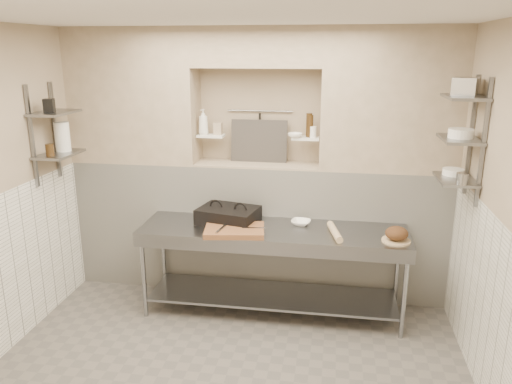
% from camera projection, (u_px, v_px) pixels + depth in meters
% --- Properties ---
extents(ceiling, '(4.00, 3.90, 0.10)m').
position_uv_depth(ceiling, '(215.00, 6.00, 3.21)').
color(ceiling, silver).
rests_on(ceiling, ground).
extents(wall_back, '(4.00, 0.10, 2.80)m').
position_uv_depth(wall_back, '(261.00, 160.00, 5.51)').
color(wall_back, tan).
rests_on(wall_back, ground).
extents(backwall_lower, '(4.00, 0.40, 1.40)m').
position_uv_depth(backwall_lower, '(257.00, 227.00, 5.46)').
color(backwall_lower, white).
rests_on(backwall_lower, floor).
extents(alcove_sill, '(1.30, 0.40, 0.02)m').
position_uv_depth(alcove_sill, '(258.00, 164.00, 5.27)').
color(alcove_sill, tan).
rests_on(alcove_sill, backwall_lower).
extents(backwall_pillar_left, '(1.35, 0.40, 1.40)m').
position_uv_depth(backwall_pillar_left, '(134.00, 96.00, 5.28)').
color(backwall_pillar_left, tan).
rests_on(backwall_pillar_left, backwall_lower).
extents(backwall_pillar_right, '(1.35, 0.40, 1.40)m').
position_uv_depth(backwall_pillar_right, '(391.00, 100.00, 4.88)').
color(backwall_pillar_right, tan).
rests_on(backwall_pillar_right, backwall_lower).
extents(backwall_header, '(1.30, 0.40, 0.40)m').
position_uv_depth(backwall_header, '(258.00, 47.00, 4.94)').
color(backwall_header, tan).
rests_on(backwall_header, backwall_lower).
extents(wainscot_right, '(0.02, 3.90, 1.40)m').
position_uv_depth(wainscot_right, '(498.00, 327.00, 3.50)').
color(wainscot_right, white).
rests_on(wainscot_right, floor).
extents(alcove_shelf_left, '(0.28, 0.16, 0.02)m').
position_uv_depth(alcove_shelf_left, '(211.00, 136.00, 5.27)').
color(alcove_shelf_left, white).
rests_on(alcove_shelf_left, backwall_lower).
extents(alcove_shelf_right, '(0.28, 0.16, 0.02)m').
position_uv_depth(alcove_shelf_right, '(306.00, 138.00, 5.11)').
color(alcove_shelf_right, white).
rests_on(alcove_shelf_right, backwall_lower).
extents(utensil_rail, '(0.70, 0.02, 0.02)m').
position_uv_depth(utensil_rail, '(260.00, 111.00, 5.28)').
color(utensil_rail, gray).
rests_on(utensil_rail, wall_back).
extents(hanging_steel, '(0.02, 0.02, 0.30)m').
position_uv_depth(hanging_steel, '(260.00, 127.00, 5.31)').
color(hanging_steel, black).
rests_on(hanging_steel, utensil_rail).
extents(splash_panel, '(0.60, 0.08, 0.45)m').
position_uv_depth(splash_panel, '(259.00, 141.00, 5.30)').
color(splash_panel, '#383330').
rests_on(splash_panel, alcove_sill).
extents(shelf_rail_left_a, '(0.03, 0.03, 0.95)m').
position_uv_depth(shelf_rail_left_a, '(55.00, 130.00, 4.99)').
color(shelf_rail_left_a, slate).
rests_on(shelf_rail_left_a, wall_left).
extents(shelf_rail_left_b, '(0.03, 0.03, 0.95)m').
position_uv_depth(shelf_rail_left_b, '(32.00, 137.00, 4.61)').
color(shelf_rail_left_b, slate).
rests_on(shelf_rail_left_b, wall_left).
extents(wall_shelf_left_lower, '(0.30, 0.50, 0.02)m').
position_uv_depth(wall_shelf_left_lower, '(59.00, 154.00, 4.83)').
color(wall_shelf_left_lower, slate).
rests_on(wall_shelf_left_lower, wall_left).
extents(wall_shelf_left_upper, '(0.30, 0.50, 0.03)m').
position_uv_depth(wall_shelf_left_upper, '(55.00, 113.00, 4.72)').
color(wall_shelf_left_upper, slate).
rests_on(wall_shelf_left_upper, wall_left).
extents(shelf_rail_right_a, '(0.03, 0.03, 1.05)m').
position_uv_depth(shelf_rail_right_a, '(471.00, 136.00, 4.37)').
color(shelf_rail_right_a, slate).
rests_on(shelf_rail_right_a, wall_right).
extents(shelf_rail_right_b, '(0.03, 0.03, 1.05)m').
position_uv_depth(shelf_rail_right_b, '(483.00, 144.00, 3.99)').
color(shelf_rail_right_b, slate).
rests_on(shelf_rail_right_b, wall_right).
extents(wall_shelf_right_lower, '(0.30, 0.50, 0.02)m').
position_uv_depth(wall_shelf_right_lower, '(455.00, 179.00, 4.30)').
color(wall_shelf_right_lower, slate).
rests_on(wall_shelf_right_lower, wall_right).
extents(wall_shelf_right_mid, '(0.30, 0.50, 0.02)m').
position_uv_depth(wall_shelf_right_mid, '(460.00, 139.00, 4.20)').
color(wall_shelf_right_mid, slate).
rests_on(wall_shelf_right_mid, wall_right).
extents(wall_shelf_right_upper, '(0.30, 0.50, 0.03)m').
position_uv_depth(wall_shelf_right_upper, '(465.00, 97.00, 4.11)').
color(wall_shelf_right_upper, slate).
rests_on(wall_shelf_right_upper, wall_right).
extents(prep_table, '(2.60, 0.70, 0.90)m').
position_uv_depth(prep_table, '(273.00, 254.00, 4.91)').
color(prep_table, gray).
rests_on(prep_table, floor).
extents(panini_press, '(0.64, 0.53, 0.15)m').
position_uv_depth(panini_press, '(228.00, 215.00, 5.00)').
color(panini_press, black).
rests_on(panini_press, prep_table).
extents(cutting_board, '(0.61, 0.47, 0.05)m').
position_uv_depth(cutting_board, '(235.00, 230.00, 4.73)').
color(cutting_board, brown).
rests_on(cutting_board, prep_table).
extents(knife_blade, '(0.24, 0.06, 0.01)m').
position_uv_depth(knife_blade, '(254.00, 228.00, 4.73)').
color(knife_blade, gray).
rests_on(knife_blade, cutting_board).
extents(tongs, '(0.06, 0.24, 0.02)m').
position_uv_depth(tongs, '(221.00, 229.00, 4.69)').
color(tongs, gray).
rests_on(tongs, cutting_board).
extents(mixing_bowl, '(0.21, 0.21, 0.05)m').
position_uv_depth(mixing_bowl, '(301.00, 223.00, 4.95)').
color(mixing_bowl, white).
rests_on(mixing_bowl, prep_table).
extents(rolling_pin, '(0.16, 0.44, 0.07)m').
position_uv_depth(rolling_pin, '(335.00, 232.00, 4.67)').
color(rolling_pin, '#CEAB86').
rests_on(rolling_pin, prep_table).
extents(bread_board, '(0.26, 0.26, 0.02)m').
position_uv_depth(bread_board, '(396.00, 241.00, 4.53)').
color(bread_board, '#CEAB86').
rests_on(bread_board, prep_table).
extents(bread_loaf, '(0.21, 0.21, 0.12)m').
position_uv_depth(bread_loaf, '(397.00, 233.00, 4.51)').
color(bread_loaf, '#4C2D19').
rests_on(bread_loaf, bread_board).
extents(bottle_soap, '(0.13, 0.13, 0.27)m').
position_uv_depth(bottle_soap, '(203.00, 122.00, 5.22)').
color(bottle_soap, white).
rests_on(bottle_soap, alcove_shelf_left).
extents(jar_alcove, '(0.08, 0.08, 0.13)m').
position_uv_depth(jar_alcove, '(218.00, 129.00, 5.25)').
color(jar_alcove, tan).
rests_on(jar_alcove, alcove_shelf_left).
extents(bowl_alcove, '(0.19, 0.19, 0.05)m').
position_uv_depth(bowl_alcove, '(295.00, 135.00, 5.08)').
color(bowl_alcove, white).
rests_on(bowl_alcove, alcove_shelf_right).
extents(condiment_a, '(0.06, 0.06, 0.23)m').
position_uv_depth(condiment_a, '(310.00, 126.00, 5.07)').
color(condiment_a, '#31200D').
rests_on(condiment_a, alcove_shelf_right).
extents(condiment_b, '(0.06, 0.06, 0.24)m').
position_uv_depth(condiment_b, '(309.00, 125.00, 5.09)').
color(condiment_b, '#31200D').
rests_on(condiment_b, alcove_shelf_right).
extents(condiment_c, '(0.07, 0.07, 0.11)m').
position_uv_depth(condiment_c, '(313.00, 132.00, 5.07)').
color(condiment_c, white).
rests_on(condiment_c, alcove_shelf_right).
extents(jug_left, '(0.14, 0.14, 0.29)m').
position_uv_depth(jug_left, '(62.00, 137.00, 4.88)').
color(jug_left, white).
rests_on(jug_left, wall_shelf_left_lower).
extents(jar_left, '(0.08, 0.08, 0.11)m').
position_uv_depth(jar_left, '(50.00, 150.00, 4.67)').
color(jar_left, '#31200D').
rests_on(jar_left, wall_shelf_left_lower).
extents(box_left_upper, '(0.11, 0.11, 0.13)m').
position_uv_depth(box_left_upper, '(49.00, 106.00, 4.63)').
color(box_left_upper, black).
rests_on(box_left_upper, wall_shelf_left_upper).
extents(bowl_right, '(0.19, 0.19, 0.06)m').
position_uv_depth(bowl_right, '(453.00, 172.00, 4.39)').
color(bowl_right, white).
rests_on(bowl_right, wall_shelf_right_lower).
extents(canister_right, '(0.09, 0.09, 0.09)m').
position_uv_depth(canister_right, '(462.00, 179.00, 4.07)').
color(canister_right, gray).
rests_on(canister_right, wall_shelf_right_lower).
extents(bowl_right_mid, '(0.21, 0.21, 0.08)m').
position_uv_depth(bowl_right_mid, '(461.00, 133.00, 4.18)').
color(bowl_right_mid, white).
rests_on(bowl_right_mid, wall_shelf_right_mid).
extents(basket_right, '(0.25, 0.28, 0.14)m').
position_uv_depth(basket_right, '(465.00, 86.00, 4.11)').
color(basket_right, gray).
rests_on(basket_right, wall_shelf_right_upper).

